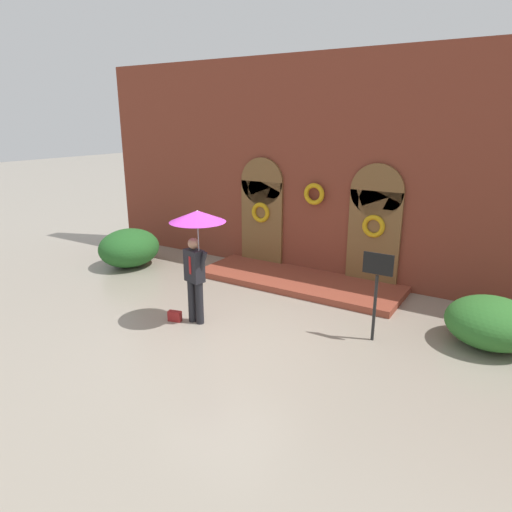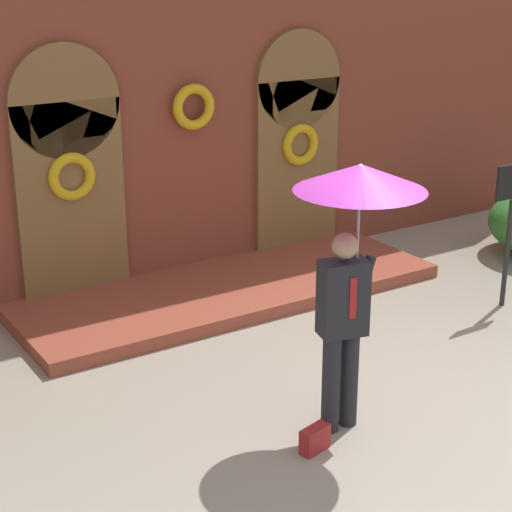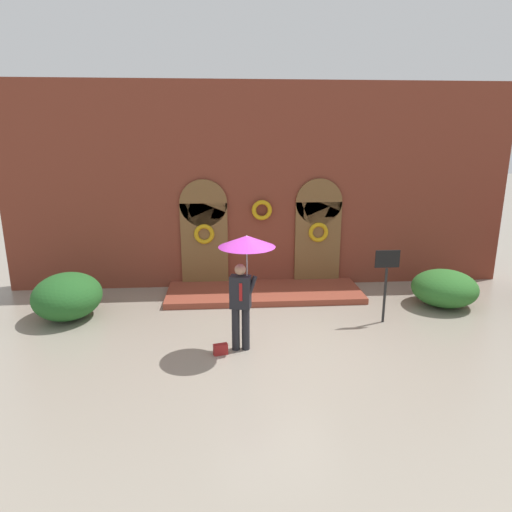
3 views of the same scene
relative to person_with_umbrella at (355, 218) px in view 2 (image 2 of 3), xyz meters
The scene contains 5 objects.
ground_plane 2.03m from the person_with_umbrella, ahead, with size 80.00×80.00×0.00m, color gray.
building_facade 4.36m from the person_with_umbrella, 81.13° to the left, with size 14.00×2.30×5.60m.
person_with_umbrella is the anchor object (origin of this frame).
handbag 1.88m from the person_with_umbrella, 158.54° to the right, with size 0.28×0.12×0.22m, color maroon.
sign_post 3.53m from the person_with_umbrella, 19.43° to the left, with size 0.56×0.06×1.72m.
Camera 2 is at (-4.96, -5.27, 3.95)m, focal length 60.00 mm.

